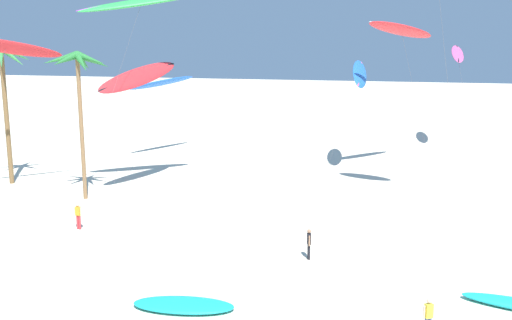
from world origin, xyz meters
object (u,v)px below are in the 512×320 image
flying_kite_4 (138,77)px  flying_kite_5 (162,83)px  grounded_kite_2 (184,305)px  person_near_left (309,243)px  flying_kite_6 (458,54)px  palm_tree_0 (2,68)px  flying_kite_3 (402,30)px  flying_kite_8 (6,47)px  person_near_right (78,215)px  person_foreground_walker (428,316)px  flying_kite_2 (141,2)px  palm_tree_1 (78,70)px  flying_kite_9 (360,74)px

flying_kite_4 → flying_kite_5: flying_kite_4 is taller
grounded_kite_2 → person_near_left: person_near_left is taller
flying_kite_6 → palm_tree_0: bearing=-145.1°
palm_tree_0 → flying_kite_3: bearing=19.8°
flying_kite_8 → person_near_right: bearing=-36.4°
person_near_right → flying_kite_3: bearing=47.1°
person_foreground_walker → person_near_right: (-20.11, 9.10, 0.02)m
palm_tree_0 → person_near_right: 16.68m
flying_kite_5 → flying_kite_2: bearing=-73.5°
flying_kite_3 → palm_tree_1: bearing=-147.8°
flying_kite_8 → person_near_right: size_ratio=7.23×
flying_kite_9 → person_near_left: size_ratio=6.00×
palm_tree_1 → grounded_kite_2: palm_tree_1 is taller
flying_kite_5 → person_foreground_walker: bearing=-53.6°
flying_kite_8 → person_near_left: size_ratio=7.30×
palm_tree_1 → flying_kite_2: 6.55m
flying_kite_2 → flying_kite_8: bearing=-161.7°
flying_kite_4 → person_near_left: (14.27, -11.16, -7.70)m
flying_kite_2 → flying_kite_9: bearing=39.5°
flying_kite_3 → flying_kite_9: bearing=160.3°
palm_tree_0 → grounded_kite_2: size_ratio=2.38×
flying_kite_5 → grounded_kite_2: size_ratio=2.35×
person_foreground_walker → person_near_right: size_ratio=0.99×
grounded_kite_2 → flying_kite_5: bearing=112.8°
palm_tree_0 → person_near_left: (25.51, -11.14, -8.20)m
flying_kite_2 → flying_kite_6: (23.80, 25.04, -4.17)m
palm_tree_1 → flying_kite_4: 4.37m
person_foreground_walker → flying_kite_6: bearing=84.3°
person_near_right → flying_kite_2: bearing=86.0°
flying_kite_3 → flying_kite_8: flying_kite_3 is taller
flying_kite_3 → person_near_right: size_ratio=7.87×
flying_kite_9 → person_near_right: size_ratio=5.95×
flying_kite_6 → flying_kite_3: bearing=-112.2°
flying_kite_4 → flying_kite_8: size_ratio=0.84×
person_foreground_walker → palm_tree_1: bearing=146.2°
person_near_left → person_near_right: size_ratio=0.99×
flying_kite_2 → flying_kite_3: (18.03, 10.93, -1.88)m
flying_kite_4 → palm_tree_0: bearing=-179.9°
flying_kite_3 → person_foreground_walker: flying_kite_3 is taller
palm_tree_1 → person_near_right: size_ratio=6.36×
flying_kite_5 → person_near_right: size_ratio=6.54×
flying_kite_2 → grounded_kite_2: bearing=-62.8°
flying_kite_4 → palm_tree_1: bearing=-136.7°
flying_kite_5 → flying_kite_8: flying_kite_8 is taller
flying_kite_2 → person_near_right: flying_kite_2 is taller
flying_kite_4 → flying_kite_9: flying_kite_4 is taller
flying_kite_4 → flying_kite_2: bearing=-22.0°
person_near_right → palm_tree_1: bearing=115.5°
person_near_left → person_near_right: 14.48m
flying_kite_5 → flying_kite_6: (27.80, 11.51, 2.59)m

